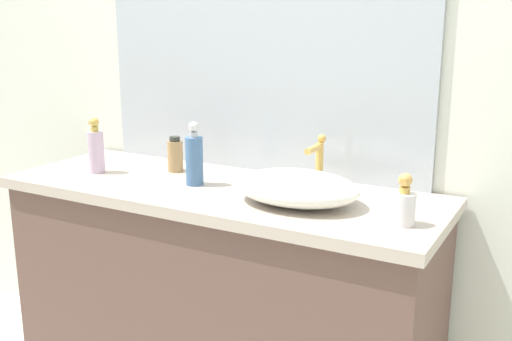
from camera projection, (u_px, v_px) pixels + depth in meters
name	position (u px, v px, depth m)	size (l,w,h in m)	color
bathroom_wall_rear	(261.00, 49.00, 2.21)	(6.00, 0.06, 2.60)	silver
vanity_counter	(221.00, 302.00, 2.15)	(1.52, 0.55, 0.86)	brown
wall_mirror_panel	(258.00, 7.00, 2.13)	(1.30, 0.01, 1.19)	#B2BCC6
sink_basin	(297.00, 188.00, 1.85)	(0.40, 0.29, 0.10)	white
faucet	(318.00, 158.00, 1.97)	(0.03, 0.13, 0.18)	gold
soap_dispenser	(96.00, 149.00, 2.22)	(0.06, 0.06, 0.21)	silver
lotion_bottle	(194.00, 158.00, 2.05)	(0.06, 0.06, 0.22)	#436B9B
perfume_bottle	(404.00, 205.00, 1.66)	(0.07, 0.07, 0.15)	white
spray_can	(175.00, 155.00, 2.24)	(0.06, 0.06, 0.13)	tan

